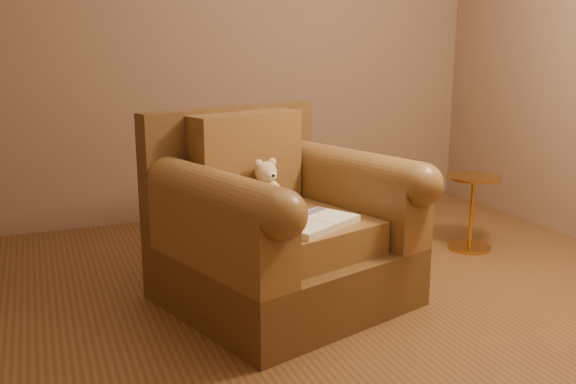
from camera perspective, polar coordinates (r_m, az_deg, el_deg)
name	(u,v)px	position (r m, az deg, el deg)	size (l,w,h in m)	color
floor	(354,303)	(3.50, 5.90, -9.76)	(4.00, 4.00, 0.00)	brown
armchair	(278,229)	(3.41, -0.87, -3.34)	(1.39, 1.35, 1.01)	#54391C
teddy_bear	(269,190)	(3.44, -1.75, 0.17)	(0.20, 0.23, 0.28)	beige
guidebook	(314,223)	(3.14, 2.31, -2.75)	(0.51, 0.45, 0.04)	beige
side_table	(472,210)	(4.43, 16.02, -1.55)	(0.36, 0.36, 0.50)	gold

